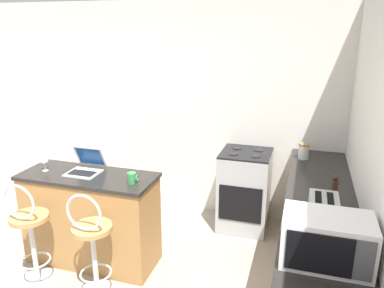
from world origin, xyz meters
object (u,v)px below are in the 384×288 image
at_px(bar_stool_far, 93,249).
at_px(storage_jar, 304,151).
at_px(toaster, 323,210).
at_px(pepper_mill, 334,192).
at_px(bar_stool_near, 31,237).
at_px(stove_range, 244,190).
at_px(mug_green, 132,178).
at_px(laptop, 86,166).
at_px(microwave, 327,240).
at_px(wine_glass_short, 44,161).

height_order(bar_stool_far, storage_jar, storage_jar).
height_order(toaster, pepper_mill, pepper_mill).
height_order(bar_stool_near, pepper_mill, pepper_mill).
relative_size(stove_range, pepper_mill, 3.65).
xyz_separation_m(toaster, mug_green, (-1.62, 0.24, -0.04)).
bearing_deg(laptop, pepper_mill, -2.23).
distance_m(microwave, mug_green, 1.80).
relative_size(microwave, wine_glass_short, 3.56).
xyz_separation_m(storage_jar, wine_glass_short, (-2.42, -1.11, 0.01)).
relative_size(microwave, mug_green, 5.24).
height_order(pepper_mill, wine_glass_short, pepper_mill).
xyz_separation_m(bar_stool_far, pepper_mill, (1.89, 0.48, 0.58)).
bearing_deg(storage_jar, laptop, -153.58).
xyz_separation_m(mug_green, wine_glass_short, (-0.95, 0.03, 0.05)).
xyz_separation_m(bar_stool_near, storage_jar, (2.28, 1.57, 0.54)).
bearing_deg(mug_green, stove_range, 54.28).
xyz_separation_m(bar_stool_far, laptop, (-0.37, 0.57, 0.51)).
height_order(storage_jar, pepper_mill, pepper_mill).
bearing_deg(storage_jar, toaster, -83.36).
height_order(laptop, mug_green, laptop).
height_order(microwave, mug_green, microwave).
relative_size(toaster, wine_glass_short, 2.20).
distance_m(laptop, microwave, 2.36).
relative_size(laptop, storage_jar, 1.89).
height_order(microwave, pepper_mill, microwave).
bearing_deg(bar_stool_far, stove_range, 57.46).
xyz_separation_m(bar_stool_near, wine_glass_short, (-0.14, 0.47, 0.55)).
bearing_deg(bar_stool_near, pepper_mill, 10.82).
distance_m(microwave, wine_glass_short, 2.69).
height_order(bar_stool_near, microwave, microwave).
relative_size(laptop, microwave, 0.63).
bearing_deg(pepper_mill, toaster, -106.57).
bearing_deg(storage_jar, bar_stool_far, -136.32).
distance_m(laptop, mug_green, 0.57).
relative_size(storage_jar, mug_green, 1.74).
bearing_deg(laptop, mug_green, -13.35).
distance_m(bar_stool_far, pepper_mill, 2.04).
relative_size(stove_range, wine_glass_short, 6.56).
distance_m(bar_stool_far, toaster, 1.90).
relative_size(bar_stool_near, storage_jar, 6.02).
distance_m(bar_stool_near, microwave, 2.53).
bearing_deg(toaster, microwave, -89.89).
bearing_deg(storage_jar, pepper_mill, -77.35).
relative_size(mug_green, wine_glass_short, 0.68).
relative_size(stove_range, storage_jar, 5.53).
xyz_separation_m(pepper_mill, wine_glass_short, (-2.66, -0.02, -0.02)).
height_order(bar_stool_near, wine_glass_short, wine_glass_short).
bearing_deg(laptop, wine_glass_short, -165.07).
distance_m(bar_stool_near, stove_range, 2.32).
xyz_separation_m(microwave, stove_range, (-0.78, 1.93, -0.62)).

